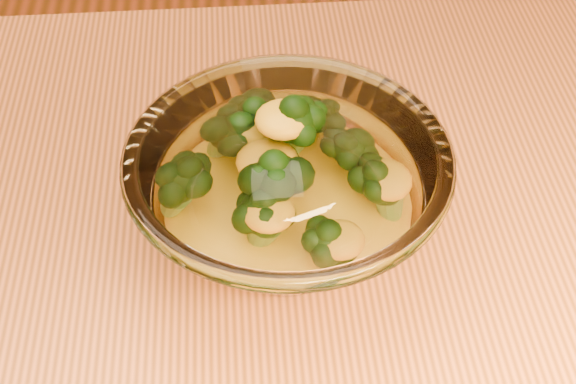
{
  "coord_description": "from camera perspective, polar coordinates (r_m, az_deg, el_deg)",
  "views": [
    {
      "loc": [
        0.01,
        -0.21,
        1.14
      ],
      "look_at": [
        0.04,
        0.12,
        0.8
      ],
      "focal_mm": 50.0,
      "sensor_mm": 36.0,
      "label": 1
    }
  ],
  "objects": [
    {
      "name": "cheese_sauce",
      "position": [
        0.5,
        0.0,
        -1.78
      ],
      "size": [
        0.11,
        0.11,
        0.03
      ],
      "primitive_type": "ellipsoid",
      "color": "#EAA613",
      "rests_on": "glass_bowl"
    },
    {
      "name": "glass_bowl",
      "position": [
        0.48,
        0.0,
        -0.34
      ],
      "size": [
        0.19,
        0.19,
        0.09
      ],
      "color": "white",
      "rests_on": "table"
    },
    {
      "name": "broccoli_heap",
      "position": [
        0.49,
        -0.6,
        1.95
      ],
      "size": [
        0.14,
        0.13,
        0.07
      ],
      "color": "black",
      "rests_on": "cheese_sauce"
    }
  ]
}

